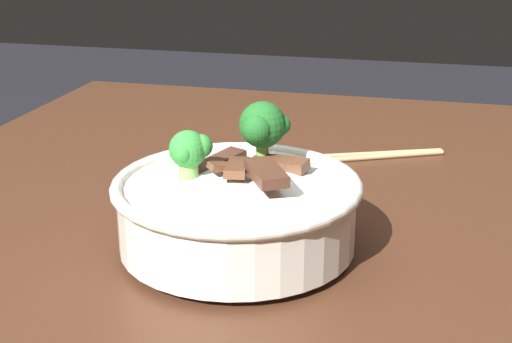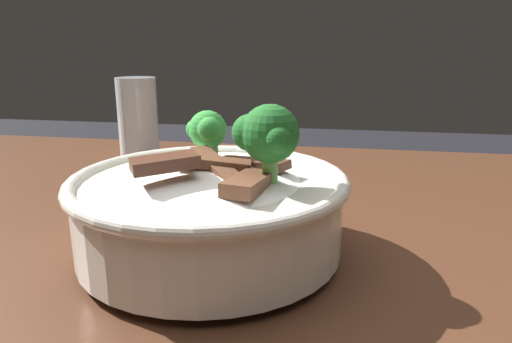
# 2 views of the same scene
# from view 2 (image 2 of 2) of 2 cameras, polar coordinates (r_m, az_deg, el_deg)

# --- Properties ---
(dining_table) EXTENTS (1.38, 0.80, 0.79)m
(dining_table) POSITION_cam_2_polar(r_m,az_deg,el_deg) (0.55, -6.95, -19.12)
(dining_table) COLOR #472819
(dining_table) RESTS_ON ground
(rice_bowl) EXTENTS (0.24, 0.24, 0.14)m
(rice_bowl) POSITION_cam_2_polar(r_m,az_deg,el_deg) (0.40, -5.61, -3.85)
(rice_bowl) COLOR silver
(rice_bowl) RESTS_ON dining_table
(drinking_glass) EXTENTS (0.07, 0.07, 0.13)m
(drinking_glass) POSITION_cam_2_polar(r_m,az_deg,el_deg) (0.79, -14.44, 5.93)
(drinking_glass) COLOR white
(drinking_glass) RESTS_ON dining_table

